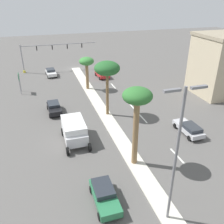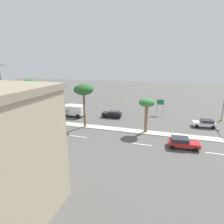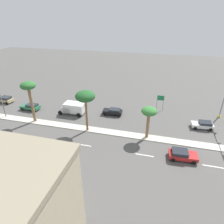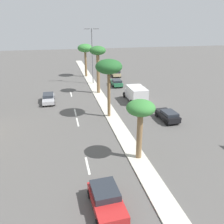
{
  "view_description": "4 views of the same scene",
  "coord_description": "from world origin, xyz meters",
  "px_view_note": "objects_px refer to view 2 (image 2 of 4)",
  "views": [
    {
      "loc": [
        8.32,
        54.43,
        15.89
      ],
      "look_at": [
        0.66,
        30.17,
        3.18
      ],
      "focal_mm": 38.77,
      "sensor_mm": 36.0,
      "label": 1
    },
    {
      "loc": [
        -29.59,
        10.74,
        11.56
      ],
      "look_at": [
        0.2,
        19.72,
        3.06
      ],
      "focal_mm": 29.91,
      "sensor_mm": 36.0,
      "label": 2
    },
    {
      "loc": [
        -28.26,
        12.7,
        19.31
      ],
      "look_at": [
        2.84,
        20.81,
        2.71
      ],
      "focal_mm": 30.68,
      "sensor_mm": 36.0,
      "label": 3
    },
    {
      "loc": [
        -6.66,
        -4.46,
        12.27
      ],
      "look_at": [
        -0.95,
        20.41,
        2.33
      ],
      "focal_mm": 37.71,
      "sensor_mm": 36.0,
      "label": 4
    }
  ],
  "objects_px": {
    "sedan_green_left": "(32,110)",
    "sedan_silver_rear": "(14,135)",
    "palm_tree_inboard": "(147,104)",
    "box_truck": "(73,110)",
    "directional_road_sign": "(160,104)",
    "sedan_black_far": "(112,114)",
    "palm_tree_center": "(30,86)",
    "sedan_white_center": "(205,123)",
    "sedan_red_front": "(182,142)",
    "palm_tree_far": "(84,90)",
    "street_lamp_trailing": "(2,87)",
    "sedan_tan_leading": "(9,106)"
  },
  "relations": [
    {
      "from": "palm_tree_center",
      "to": "sedan_tan_leading",
      "type": "height_order",
      "value": "palm_tree_center"
    },
    {
      "from": "directional_road_sign",
      "to": "sedan_black_far",
      "type": "distance_m",
      "value": 10.82
    },
    {
      "from": "palm_tree_inboard",
      "to": "sedan_black_far",
      "type": "relative_size",
      "value": 1.38
    },
    {
      "from": "palm_tree_inboard",
      "to": "box_truck",
      "type": "bearing_deg",
      "value": 72.59
    },
    {
      "from": "street_lamp_trailing",
      "to": "directional_road_sign",
      "type": "bearing_deg",
      "value": -69.82
    },
    {
      "from": "sedan_black_far",
      "to": "sedan_silver_rear",
      "type": "height_order",
      "value": "sedan_black_far"
    },
    {
      "from": "palm_tree_inboard",
      "to": "sedan_red_front",
      "type": "distance_m",
      "value": 8.11
    },
    {
      "from": "directional_road_sign",
      "to": "sedan_white_center",
      "type": "height_order",
      "value": "directional_road_sign"
    },
    {
      "from": "street_lamp_trailing",
      "to": "sedan_silver_rear",
      "type": "relative_size",
      "value": 2.4
    },
    {
      "from": "sedan_red_front",
      "to": "sedan_green_left",
      "type": "xyz_separation_m",
      "value": [
        8.6,
        31.81,
        -0.01
      ]
    },
    {
      "from": "palm_tree_center",
      "to": "sedan_tan_leading",
      "type": "bearing_deg",
      "value": 63.52
    },
    {
      "from": "sedan_tan_leading",
      "to": "box_truck",
      "type": "xyz_separation_m",
      "value": [
        -1.21,
        -18.63,
        0.55
      ]
    },
    {
      "from": "sedan_tan_leading",
      "to": "palm_tree_center",
      "type": "bearing_deg",
      "value": -116.48
    },
    {
      "from": "directional_road_sign",
      "to": "box_truck",
      "type": "relative_size",
      "value": 0.64
    },
    {
      "from": "directional_road_sign",
      "to": "sedan_black_far",
      "type": "xyz_separation_m",
      "value": [
        -4.8,
        9.54,
        -1.76
      ]
    },
    {
      "from": "palm_tree_center",
      "to": "box_truck",
      "type": "distance_m",
      "value": 9.65
    },
    {
      "from": "sedan_black_far",
      "to": "sedan_green_left",
      "type": "xyz_separation_m",
      "value": [
        -2.37,
        18.43,
        -0.0
      ]
    },
    {
      "from": "palm_tree_center",
      "to": "sedan_white_center",
      "type": "distance_m",
      "value": 33.2
    },
    {
      "from": "sedan_tan_leading",
      "to": "sedan_silver_rear",
      "type": "height_order",
      "value": "sedan_tan_leading"
    },
    {
      "from": "sedan_black_far",
      "to": "sedan_green_left",
      "type": "bearing_deg",
      "value": 97.33
    },
    {
      "from": "sedan_red_front",
      "to": "sedan_white_center",
      "type": "bearing_deg",
      "value": -23.46
    },
    {
      "from": "sedan_red_front",
      "to": "sedan_silver_rear",
      "type": "height_order",
      "value": "sedan_red_front"
    },
    {
      "from": "sedan_black_far",
      "to": "sedan_tan_leading",
      "type": "bearing_deg",
      "value": 90.82
    },
    {
      "from": "sedan_silver_rear",
      "to": "palm_tree_inboard",
      "type": "bearing_deg",
      "value": -65.2
    },
    {
      "from": "sedan_green_left",
      "to": "sedan_silver_rear",
      "type": "distance_m",
      "value": 14.98
    },
    {
      "from": "palm_tree_inboard",
      "to": "sedan_silver_rear",
      "type": "height_order",
      "value": "palm_tree_inboard"
    },
    {
      "from": "palm_tree_inboard",
      "to": "sedan_red_front",
      "type": "bearing_deg",
      "value": -127.57
    },
    {
      "from": "palm_tree_center",
      "to": "sedan_white_center",
      "type": "height_order",
      "value": "palm_tree_center"
    },
    {
      "from": "sedan_black_far",
      "to": "box_truck",
      "type": "relative_size",
      "value": 0.76
    },
    {
      "from": "palm_tree_far",
      "to": "sedan_red_front",
      "type": "bearing_deg",
      "value": -102.92
    },
    {
      "from": "palm_tree_far",
      "to": "sedan_red_front",
      "type": "height_order",
      "value": "palm_tree_far"
    },
    {
      "from": "sedan_red_front",
      "to": "sedan_tan_leading",
      "type": "distance_m",
      "value": 41.8
    },
    {
      "from": "palm_tree_far",
      "to": "directional_road_sign",
      "type": "bearing_deg",
      "value": -46.27
    },
    {
      "from": "sedan_silver_rear",
      "to": "palm_tree_center",
      "type": "bearing_deg",
      "value": 21.37
    },
    {
      "from": "palm_tree_center",
      "to": "sedan_white_center",
      "type": "bearing_deg",
      "value": -79.97
    },
    {
      "from": "sedan_white_center",
      "to": "sedan_tan_leading",
      "type": "height_order",
      "value": "sedan_tan_leading"
    },
    {
      "from": "palm_tree_center",
      "to": "sedan_green_left",
      "type": "relative_size",
      "value": 1.94
    },
    {
      "from": "sedan_black_far",
      "to": "sedan_silver_rear",
      "type": "bearing_deg",
      "value": 144.39
    },
    {
      "from": "palm_tree_inboard",
      "to": "box_truck",
      "type": "height_order",
      "value": "palm_tree_inboard"
    },
    {
      "from": "palm_tree_far",
      "to": "sedan_green_left",
      "type": "relative_size",
      "value": 1.81
    },
    {
      "from": "palm_tree_far",
      "to": "sedan_white_center",
      "type": "bearing_deg",
      "value": -73.33
    },
    {
      "from": "sedan_white_center",
      "to": "palm_tree_far",
      "type": "bearing_deg",
      "value": 106.67
    },
    {
      "from": "sedan_green_left",
      "to": "sedan_silver_rear",
      "type": "bearing_deg",
      "value": -150.33
    },
    {
      "from": "street_lamp_trailing",
      "to": "box_truck",
      "type": "bearing_deg",
      "value": -69.03
    },
    {
      "from": "palm_tree_inboard",
      "to": "box_truck",
      "type": "distance_m",
      "value": 17.36
    },
    {
      "from": "street_lamp_trailing",
      "to": "sedan_red_front",
      "type": "xyz_separation_m",
      "value": [
        -4.37,
        -34.85,
        -5.63
      ]
    },
    {
      "from": "sedan_white_center",
      "to": "sedan_tan_leading",
      "type": "relative_size",
      "value": 0.89
    },
    {
      "from": "palm_tree_far",
      "to": "palm_tree_center",
      "type": "xyz_separation_m",
      "value": [
        0.53,
        11.4,
        0.23
      ]
    },
    {
      "from": "directional_road_sign",
      "to": "sedan_tan_leading",
      "type": "xyz_separation_m",
      "value": [
        -5.19,
        36.59,
        -1.73
      ]
    },
    {
      "from": "palm_tree_inboard",
      "to": "street_lamp_trailing",
      "type": "xyz_separation_m",
      "value": [
        0.09,
        29.28,
        1.59
      ]
    }
  ]
}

